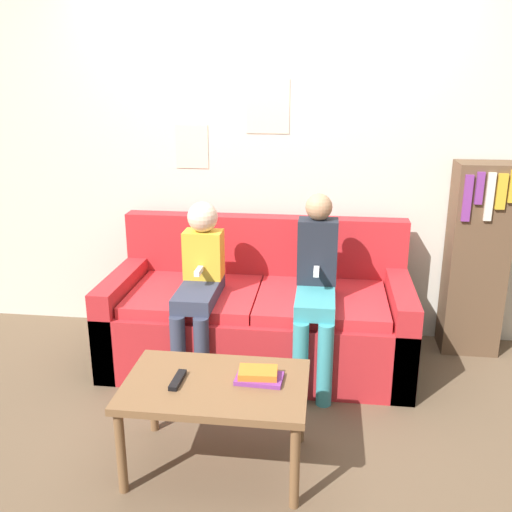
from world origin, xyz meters
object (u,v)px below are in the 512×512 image
tv_remote (178,380)px  couch (259,318)px  coffee_table (216,392)px  person_left (199,280)px  person_right (316,282)px  bookshelf (476,259)px

tv_remote → couch: bearing=80.0°
coffee_table → person_left: person_left is taller
couch → tv_remote: couch is taller
coffee_table → couch: bearing=86.5°
person_right → tv_remote: size_ratio=6.70×
coffee_table → bookshelf: bookshelf is taller
couch → person_left: (-0.34, -0.21, 0.32)m
person_right → bookshelf: (1.04, 0.55, 0.01)m
coffee_table → bookshelf: size_ratio=0.66×
person_right → tv_remote: bearing=-123.7°
couch → person_left: bearing=-148.2°
couch → bookshelf: bookshelf is taller
couch → coffee_table: couch is taller
person_left → tv_remote: (0.10, -0.92, -0.16)m
person_right → tv_remote: 1.12m
tv_remote → bookshelf: (1.66, 1.47, 0.19)m
coffee_table → person_right: (0.44, 0.90, 0.24)m
bookshelf → tv_remote: bearing=-138.5°
couch → person_right: 0.54m
couch → bookshelf: size_ratio=1.49×
person_right → bookshelf: size_ratio=0.89×
coffee_table → tv_remote: tv_remote is taller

